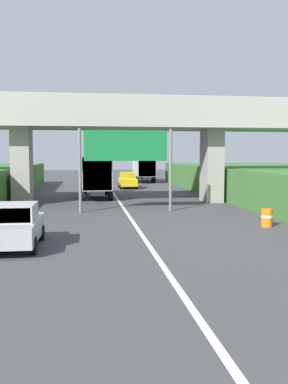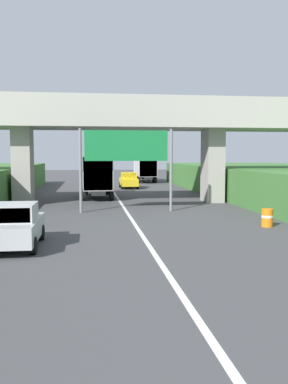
{
  "view_description": "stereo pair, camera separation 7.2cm",
  "coord_description": "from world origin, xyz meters",
  "px_view_note": "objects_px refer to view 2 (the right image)",
  "views": [
    {
      "loc": [
        -2.37,
        -1.1,
        3.57
      ],
      "look_at": [
        0.0,
        16.23,
        2.0
      ],
      "focal_mm": 38.5,
      "sensor_mm": 36.0,
      "label": 1
    },
    {
      "loc": [
        -2.3,
        -1.11,
        3.57
      ],
      "look_at": [
        0.0,
        16.23,
        2.0
      ],
      "focal_mm": 38.5,
      "sensor_mm": 36.0,
      "label": 2
    }
  ],
  "objects_px": {
    "truck_white": "(145,168)",
    "truck_orange": "(97,175)",
    "construction_barrel_3": "(267,218)",
    "overhead_highway_sign": "(126,151)",
    "car_silver": "(15,226)",
    "car_yellow": "(129,180)"
  },
  "relations": [
    {
      "from": "truck_white",
      "to": "truck_orange",
      "type": "xyz_separation_m",
      "value": [
        -6.65,
        -19.63,
        0.0
      ]
    },
    {
      "from": "truck_orange",
      "to": "construction_barrel_3",
      "type": "distance_m",
      "value": 17.45
    },
    {
      "from": "overhead_highway_sign",
      "to": "truck_orange",
      "type": "xyz_separation_m",
      "value": [
        -1.66,
        9.01,
        -1.9
      ]
    },
    {
      "from": "construction_barrel_3",
      "to": "car_silver",
      "type": "bearing_deg",
      "value": -164.83
    },
    {
      "from": "overhead_highway_sign",
      "to": "construction_barrel_3",
      "type": "relative_size",
      "value": 6.53
    },
    {
      "from": "construction_barrel_3",
      "to": "truck_white",
      "type": "bearing_deg",
      "value": 92.42
    },
    {
      "from": "truck_white",
      "to": "car_silver",
      "type": "distance_m",
      "value": 39.49
    },
    {
      "from": "truck_white",
      "to": "construction_barrel_3",
      "type": "bearing_deg",
      "value": -87.58
    },
    {
      "from": "overhead_highway_sign",
      "to": "car_silver",
      "type": "relative_size",
      "value": 1.43
    },
    {
      "from": "truck_orange",
      "to": "overhead_highway_sign",
      "type": "bearing_deg",
      "value": -79.59
    },
    {
      "from": "overhead_highway_sign",
      "to": "car_silver",
      "type": "height_order",
      "value": "overhead_highway_sign"
    },
    {
      "from": "overhead_highway_sign",
      "to": "truck_orange",
      "type": "distance_m",
      "value": 9.36
    },
    {
      "from": "car_yellow",
      "to": "construction_barrel_3",
      "type": "relative_size",
      "value": 4.56
    },
    {
      "from": "truck_orange",
      "to": "construction_barrel_3",
      "type": "height_order",
      "value": "truck_orange"
    },
    {
      "from": "truck_white",
      "to": "car_yellow",
      "type": "distance_m",
      "value": 10.69
    },
    {
      "from": "overhead_highway_sign",
      "to": "truck_white",
      "type": "height_order",
      "value": "overhead_highway_sign"
    },
    {
      "from": "construction_barrel_3",
      "to": "car_yellow",
      "type": "bearing_deg",
      "value": 100.5
    },
    {
      "from": "truck_white",
      "to": "construction_barrel_3",
      "type": "height_order",
      "value": "truck_white"
    },
    {
      "from": "truck_white",
      "to": "car_silver",
      "type": "xyz_separation_m",
      "value": [
        -10.16,
        -38.15,
        -1.08
      ]
    },
    {
      "from": "truck_orange",
      "to": "car_yellow",
      "type": "height_order",
      "value": "truck_orange"
    },
    {
      "from": "overhead_highway_sign",
      "to": "car_yellow",
      "type": "xyz_separation_m",
      "value": [
        1.88,
        18.47,
        -2.98
      ]
    },
    {
      "from": "car_silver",
      "to": "truck_white",
      "type": "bearing_deg",
      "value": 75.09
    }
  ]
}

